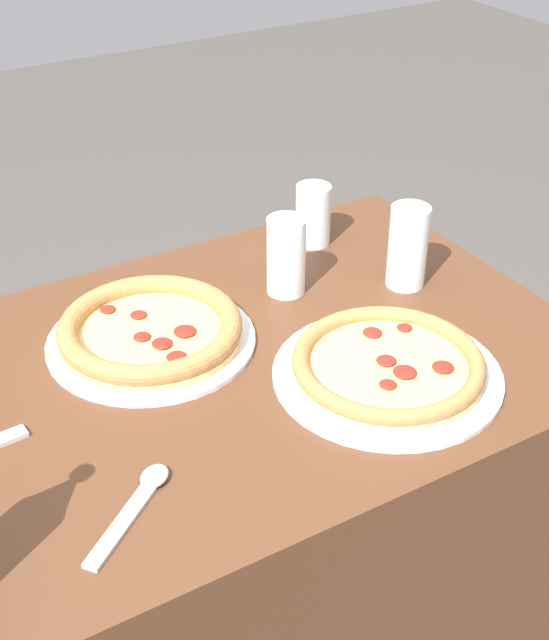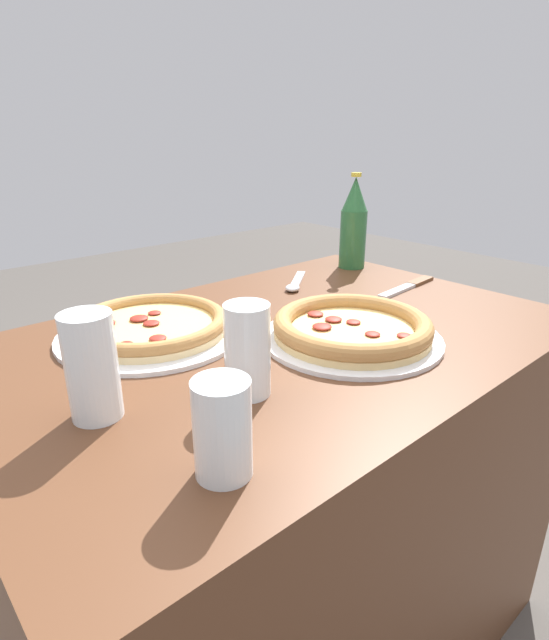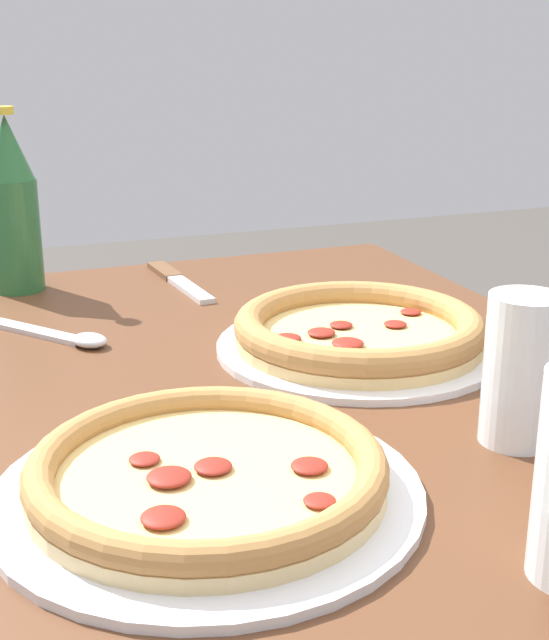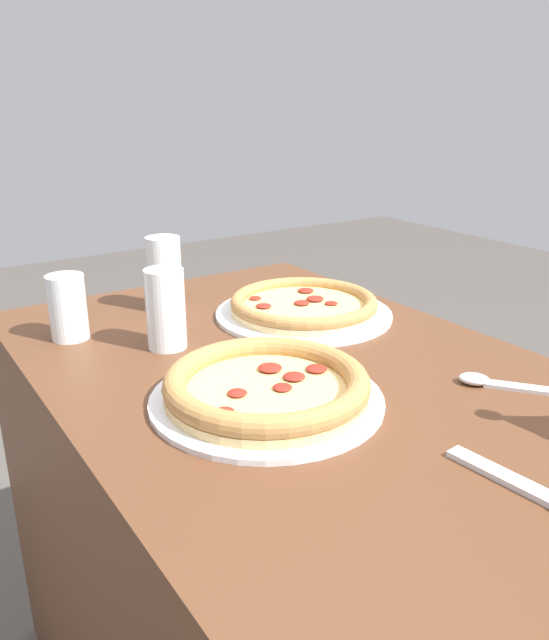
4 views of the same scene
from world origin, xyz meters
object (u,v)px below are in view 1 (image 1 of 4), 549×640
at_px(pizza_pepperoni, 388,367).
at_px(glass_water, 313,218).
at_px(glass_red_wine, 407,250).
at_px(glass_orange_juice, 286,260).
at_px(spoon, 140,497).
at_px(pizza_veggie, 151,331).

relative_size(pizza_pepperoni, glass_water, 2.97).
relative_size(pizza_pepperoni, glass_red_wine, 2.34).
bearing_deg(glass_water, glass_orange_juice, 42.93).
height_order(pizza_pepperoni, spoon, pizza_pepperoni).
height_order(glass_red_wine, glass_water, glass_red_wine).
height_order(glass_orange_juice, glass_water, glass_orange_juice).
distance_m(pizza_pepperoni, glass_red_wine, 0.27).
relative_size(glass_water, spoon, 0.72).
bearing_deg(glass_red_wine, pizza_veggie, -7.07).
relative_size(glass_red_wine, spoon, 0.92).
relative_size(glass_red_wine, glass_orange_juice, 1.07).
bearing_deg(pizza_pepperoni, glass_orange_juice, -89.72).
xyz_separation_m(pizza_veggie, glass_orange_juice, (-0.25, -0.03, 0.04)).
bearing_deg(pizza_veggie, pizza_pepperoni, 135.58).
distance_m(pizza_pepperoni, glass_water, 0.42).
distance_m(glass_red_wine, glass_orange_juice, 0.20).
bearing_deg(glass_water, pizza_veggie, 21.05).
bearing_deg(pizza_pepperoni, spoon, 6.90).
height_order(pizza_veggie, glass_orange_juice, glass_orange_juice).
relative_size(glass_red_wine, glass_water, 1.27).
height_order(pizza_veggie, glass_red_wine, glass_red_wine).
bearing_deg(glass_water, pizza_pepperoni, 72.23).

